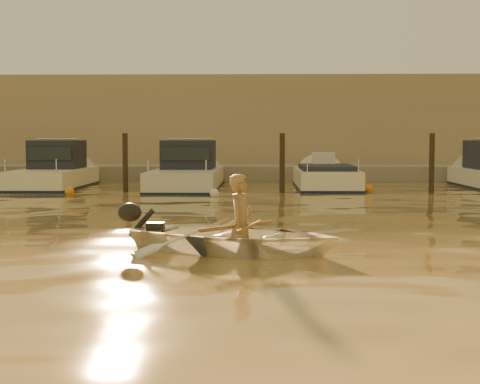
{
  "coord_description": "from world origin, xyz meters",
  "views": [
    {
      "loc": [
        -0.99,
        -10.9,
        1.85
      ],
      "look_at": [
        -1.37,
        3.91,
        0.75
      ],
      "focal_mm": 55.0,
      "sensor_mm": 36.0,
      "label": 1
    }
  ],
  "objects_px": {
    "moored_boat_2": "(187,171)",
    "moored_boat_3": "(326,182)",
    "moored_boat_1": "(53,171)",
    "person": "(241,222)",
    "waterfront_building": "(278,127)",
    "dinghy": "(235,237)"
  },
  "relations": [
    {
      "from": "dinghy",
      "to": "waterfront_building",
      "type": "relative_size",
      "value": 0.08
    },
    {
      "from": "dinghy",
      "to": "person",
      "type": "xyz_separation_m",
      "value": [
        0.09,
        -0.04,
        0.24
      ]
    },
    {
      "from": "waterfront_building",
      "to": "moored_boat_3",
      "type": "bearing_deg",
      "value": -82.39
    },
    {
      "from": "person",
      "to": "waterfront_building",
      "type": "xyz_separation_m",
      "value": [
        1.27,
        26.13,
        1.92
      ]
    },
    {
      "from": "moored_boat_1",
      "to": "moored_boat_3",
      "type": "distance_m",
      "value": 10.05
    },
    {
      "from": "dinghy",
      "to": "moored_boat_3",
      "type": "xyz_separation_m",
      "value": [
        2.84,
        15.09,
        -0.01
      ]
    },
    {
      "from": "person",
      "to": "moored_boat_1",
      "type": "height_order",
      "value": "moored_boat_1"
    },
    {
      "from": "dinghy",
      "to": "person",
      "type": "relative_size",
      "value": 2.22
    },
    {
      "from": "person",
      "to": "moored_boat_1",
      "type": "distance_m",
      "value": 16.79
    },
    {
      "from": "moored_boat_2",
      "to": "moored_boat_3",
      "type": "relative_size",
      "value": 1.28
    },
    {
      "from": "person",
      "to": "waterfront_building",
      "type": "distance_m",
      "value": 26.23
    },
    {
      "from": "person",
      "to": "moored_boat_1",
      "type": "relative_size",
      "value": 0.24
    },
    {
      "from": "moored_boat_2",
      "to": "moored_boat_3",
      "type": "bearing_deg",
      "value": 0.0
    },
    {
      "from": "person",
      "to": "moored_boat_3",
      "type": "xyz_separation_m",
      "value": [
        2.74,
        15.13,
        -0.26
      ]
    },
    {
      "from": "moored_boat_2",
      "to": "moored_boat_1",
      "type": "bearing_deg",
      "value": 180.0
    },
    {
      "from": "moored_boat_1",
      "to": "moored_boat_3",
      "type": "height_order",
      "value": "moored_boat_1"
    },
    {
      "from": "dinghy",
      "to": "moored_boat_2",
      "type": "relative_size",
      "value": 0.44
    },
    {
      "from": "moored_boat_1",
      "to": "dinghy",
      "type": "bearing_deg",
      "value": -64.49
    },
    {
      "from": "moored_boat_2",
      "to": "moored_boat_3",
      "type": "height_order",
      "value": "moored_boat_2"
    },
    {
      "from": "moored_boat_3",
      "to": "waterfront_building",
      "type": "height_order",
      "value": "waterfront_building"
    },
    {
      "from": "moored_boat_2",
      "to": "dinghy",
      "type": "bearing_deg",
      "value": -81.53
    },
    {
      "from": "moored_boat_2",
      "to": "waterfront_building",
      "type": "relative_size",
      "value": 0.17
    }
  ]
}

